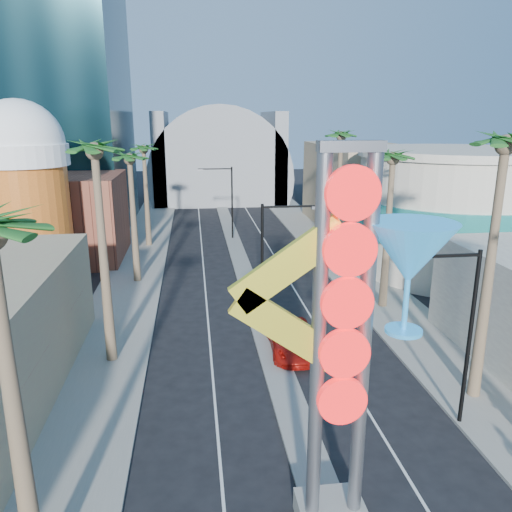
{
  "coord_description": "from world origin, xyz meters",
  "views": [
    {
      "loc": [
        -4.19,
        -10.07,
        13.14
      ],
      "look_at": [
        -0.52,
        19.02,
        4.96
      ],
      "focal_mm": 35.0,
      "sensor_mm": 36.0,
      "label": 1
    }
  ],
  "objects": [
    {
      "name": "turquoise_building",
      "position": [
        18.0,
        30.0,
        5.25
      ],
      "size": [
        16.6,
        16.6,
        10.6
      ],
      "color": "#B2A696",
      "rests_on": "ground"
    },
    {
      "name": "hotel_tower",
      "position": [
        -22.0,
        52.0,
        25.0
      ],
      "size": [
        20.0,
        20.0,
        50.0
      ],
      "primitive_type": "cube",
      "color": "black",
      "rests_on": "ground"
    },
    {
      "name": "median",
      "position": [
        0.0,
        38.0,
        0.07
      ],
      "size": [
        1.6,
        84.0,
        0.15
      ],
      "primitive_type": "cube",
      "color": "gray",
      "rests_on": "ground"
    },
    {
      "name": "streetlight_1",
      "position": [
        -0.55,
        44.0,
        4.88
      ],
      "size": [
        3.79,
        0.25,
        8.0
      ],
      "color": "black",
      "rests_on": "ground"
    },
    {
      "name": "brick_filler_west",
      "position": [
        -16.0,
        38.0,
        4.0
      ],
      "size": [
        10.0,
        10.0,
        8.0
      ],
      "primitive_type": "cube",
      "color": "brown",
      "rests_on": "ground"
    },
    {
      "name": "neon_sign",
      "position": [
        0.82,
        2.96,
        7.31
      ],
      "size": [
        6.53,
        2.6,
        12.55
      ],
      "color": "gray",
      "rests_on": "ground"
    },
    {
      "name": "palm_5",
      "position": [
        9.0,
        10.0,
        11.27
      ],
      "size": [
        2.4,
        2.4,
        13.2
      ],
      "color": "brown",
      "rests_on": "ground"
    },
    {
      "name": "sidewalk_east",
      "position": [
        9.5,
        35.0,
        0.07
      ],
      "size": [
        5.0,
        100.0,
        0.15
      ],
      "primitive_type": "cube",
      "color": "gray",
      "rests_on": "ground"
    },
    {
      "name": "palm_6",
      "position": [
        9.0,
        22.0,
        9.93
      ],
      "size": [
        2.4,
        2.4,
        11.7
      ],
      "color": "brown",
      "rests_on": "ground"
    },
    {
      "name": "red_pickup",
      "position": [
        1.2,
        15.92,
        0.77
      ],
      "size": [
        2.73,
        5.65,
        1.55
      ],
      "primitive_type": "imported",
      "rotation": [
        0.0,
        0.0,
        -0.03
      ],
      "color": "#B3150D",
      "rests_on": "ground"
    },
    {
      "name": "sidewalk_west",
      "position": [
        -9.5,
        35.0,
        0.07
      ],
      "size": [
        5.0,
        100.0,
        0.15
      ],
      "primitive_type": "cube",
      "color": "gray",
      "rests_on": "ground"
    },
    {
      "name": "canopy",
      "position": [
        0.0,
        72.0,
        4.31
      ],
      "size": [
        22.0,
        16.0,
        22.0
      ],
      "color": "slate",
      "rests_on": "ground"
    },
    {
      "name": "palm_2",
      "position": [
        -9.0,
        30.0,
        9.48
      ],
      "size": [
        2.4,
        2.4,
        11.2
      ],
      "color": "brown",
      "rests_on": "ground"
    },
    {
      "name": "streetlight_2",
      "position": [
        6.72,
        8.0,
        4.83
      ],
      "size": [
        3.45,
        0.25,
        8.0
      ],
      "color": "black",
      "rests_on": "ground"
    },
    {
      "name": "palm_7",
      "position": [
        9.0,
        34.0,
        10.82
      ],
      "size": [
        2.4,
        2.4,
        12.7
      ],
      "color": "brown",
      "rests_on": "ground"
    },
    {
      "name": "palm_3",
      "position": [
        -9.0,
        42.0,
        9.48
      ],
      "size": [
        2.4,
        2.4,
        11.2
      ],
      "color": "brown",
      "rests_on": "ground"
    },
    {
      "name": "beer_mug",
      "position": [
        -17.0,
        30.0,
        7.84
      ],
      "size": [
        7.0,
        7.0,
        14.5
      ],
      "color": "#B25017",
      "rests_on": "ground"
    },
    {
      "name": "filler_east",
      "position": [
        16.0,
        48.0,
        5.0
      ],
      "size": [
        10.0,
        20.0,
        10.0
      ],
      "primitive_type": "cube",
      "color": "tan",
      "rests_on": "ground"
    },
    {
      "name": "streetlight_0",
      "position": [
        0.55,
        20.0,
        4.88
      ],
      "size": [
        3.79,
        0.25,
        8.0
      ],
      "color": "black",
      "rests_on": "ground"
    },
    {
      "name": "palm_1",
      "position": [
        -9.0,
        16.0,
        10.82
      ],
      "size": [
        2.4,
        2.4,
        12.7
      ],
      "color": "brown",
      "rests_on": "ground"
    }
  ]
}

